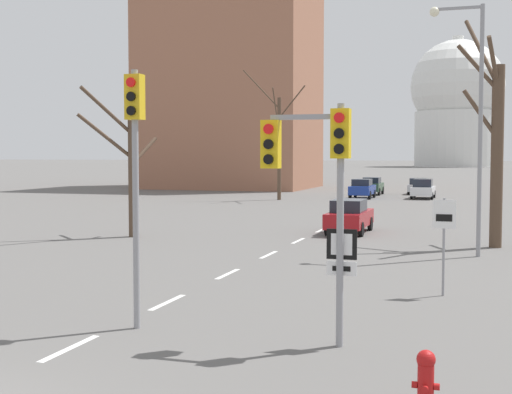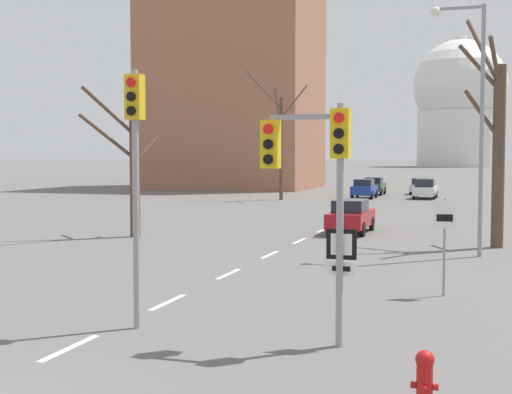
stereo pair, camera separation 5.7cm
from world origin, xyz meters
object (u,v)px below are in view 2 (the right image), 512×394
Objects in this scene: traffic_signal_near_right at (315,164)px; street_lamp_right at (473,106)px; fire_hydrant at (425,379)px; sedan_far_left at (425,189)px; sedan_far_right at (374,186)px; sedan_near_right at (351,216)px; sedan_mid_centre at (420,186)px; sedan_near_left at (364,188)px; route_sign_post at (341,265)px; traffic_signal_centre_tall at (135,150)px; speed_limit_sign at (445,230)px.

street_lamp_right is (2.70, 13.67, 1.95)m from traffic_signal_near_right.
sedan_far_left is at bearing 94.52° from fire_hydrant.
traffic_signal_near_right is 1.24× the size of sedan_far_right.
traffic_signal_near_right is at bearing -81.71° from sedan_near_right.
sedan_mid_centre is (-5.00, 57.56, 0.27)m from fire_hydrant.
sedan_near_right is at bearing 98.29° from traffic_signal_near_right.
traffic_signal_near_right is 1.15× the size of sedan_near_left.
sedan_far_right is (-4.96, 4.42, 0.00)m from sedan_far_left.
sedan_far_left is at bearing 87.43° from sedan_near_right.
sedan_far_left is 6.64m from sedan_far_right.
sedan_near_right is at bearing -82.11° from sedan_near_left.
street_lamp_right reaches higher than sedan_mid_centre.
sedan_far_right is at bearing 97.77° from route_sign_post.
sedan_far_right is at bearing 138.31° from sedan_far_left.
sedan_near_left is (-8.99, 49.79, 0.35)m from fire_hydrant.
traffic_signal_centre_tall is 0.61× the size of street_lamp_right.
sedan_near_right is (-5.30, 23.12, 0.33)m from fire_hydrant.
sedan_far_left is (2.31, 47.87, -3.03)m from traffic_signal_centre_tall.
traffic_signal_near_right is at bearing -169.34° from route_sign_post.
street_lamp_right is at bearing 80.84° from route_sign_post.
traffic_signal_near_right is 1.82× the size of speed_limit_sign.
traffic_signal_near_right reaches higher than fire_hydrant.
sedan_near_left is at bearing 102.12° from speed_limit_sign.
traffic_signal_centre_tall is at bearing -116.23° from street_lamp_right.
route_sign_post is 0.62× the size of sedan_far_right.
traffic_signal_centre_tall reaches higher than route_sign_post.
sedan_mid_centre is 0.86× the size of sedan_far_left.
speed_limit_sign is 42.38m from sedan_far_left.
route_sign_post reaches higher than sedan_mid_centre.
speed_limit_sign reaches higher than fire_hydrant.
fire_hydrant is (0.21, -8.91, -1.27)m from speed_limit_sign.
sedan_far_left is (-4.04, 51.11, 0.34)m from fire_hydrant.
traffic_signal_centre_tall reaches higher than sedan_far_right.
sedan_far_left is at bearing 97.24° from street_lamp_right.
sedan_near_right is (-5.08, 14.22, -0.95)m from speed_limit_sign.
sedan_far_left is at bearing 87.23° from traffic_signal_centre_tall.
sedan_near_left is (-6.61, 46.69, -2.74)m from traffic_signal_near_right.
sedan_far_right is (-2.65, 52.29, -3.02)m from traffic_signal_centre_tall.
route_sign_post is 47.14m from sedan_near_left.
route_sign_post is 52.81m from sedan_far_right.
traffic_signal_near_right reaches higher than sedan_far_right.
traffic_signal_near_right reaches higher than sedan_mid_centre.
fire_hydrant is at bearing -88.63° from speed_limit_sign.
traffic_signal_centre_tall is at bearing -93.04° from sedan_near_right.
speed_limit_sign is at bearing -70.32° from sedan_near_right.
route_sign_post is at bearing 120.21° from fire_hydrant.
traffic_signal_centre_tall is 48.03m from sedan_far_left.
sedan_near_left is (-8.78, 40.89, -0.92)m from speed_limit_sign.
traffic_signal_centre_tall is 1.44× the size of sedan_mid_centre.
sedan_far_left is at bearing -81.57° from sedan_mid_centre.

